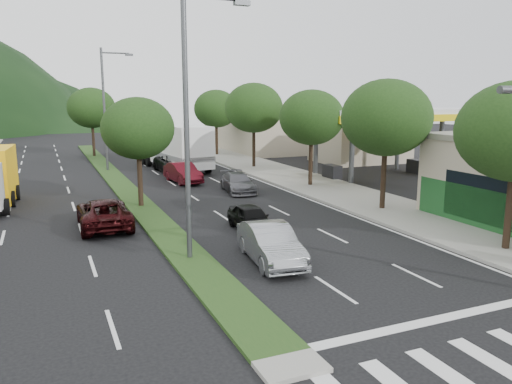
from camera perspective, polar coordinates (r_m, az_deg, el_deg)
name	(u,v)px	position (r m, az deg, el deg)	size (l,w,h in m)	color
ground	(282,359)	(12.54, 2.99, -18.53)	(160.00, 160.00, 0.00)	black
sidewalk_right	(284,175)	(39.35, 3.27, 1.97)	(5.00, 90.00, 0.15)	gray
median	(116,180)	(38.58, -15.68, 1.38)	(1.60, 56.00, 0.12)	#1C3B15
gas_canopy	(378,116)	(39.78, 13.82, 8.39)	(12.20, 8.20, 5.25)	silver
bldg_right_far	(266,127)	(59.15, 1.15, 7.42)	(10.00, 16.00, 5.20)	#B5A890
tree_r_b	(386,118)	(27.58, 14.67, 8.20)	(4.80, 4.80, 6.94)	black
tree_r_c	(312,118)	(34.26, 6.37, 8.45)	(4.40, 4.40, 6.48)	black
tree_r_d	(254,108)	(43.22, -0.25, 9.58)	(5.00, 5.00, 7.17)	black
tree_r_e	(216,109)	(52.58, -4.57, 9.46)	(4.60, 4.60, 6.71)	black
tree_med_near	(138,128)	(28.26, -13.36, 7.08)	(4.00, 4.00, 6.02)	black
tree_med_far	(91,108)	(54.01, -18.29, 9.11)	(4.80, 4.80, 6.94)	black
streetlight_near	(192,112)	(18.50, -7.38, 9.02)	(2.60, 0.25, 10.00)	#47494C
streetlight_mid	(107,104)	(43.08, -16.71, 9.66)	(2.60, 0.25, 10.00)	#47494C
sedan_silver	(271,244)	(18.80, 1.67, -5.93)	(1.53, 4.38, 1.44)	#929498
suv_maroon	(104,213)	(24.82, -17.00, -2.32)	(2.31, 5.00, 1.39)	black
car_queue_a	(251,218)	(23.21, -0.57, -2.98)	(1.41, 3.50, 1.19)	black
car_queue_b	(238,183)	(32.54, -2.08, 1.07)	(1.73, 4.26, 1.24)	#56555B
car_queue_c	(183,173)	(36.51, -8.36, 2.19)	(1.52, 4.36, 1.44)	#530D16
car_queue_d	(175,163)	(41.46, -9.27, 3.25)	(2.51, 5.44, 1.51)	black
motorhome	(174,145)	(43.30, -9.31, 5.28)	(4.29, 10.27, 3.83)	white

